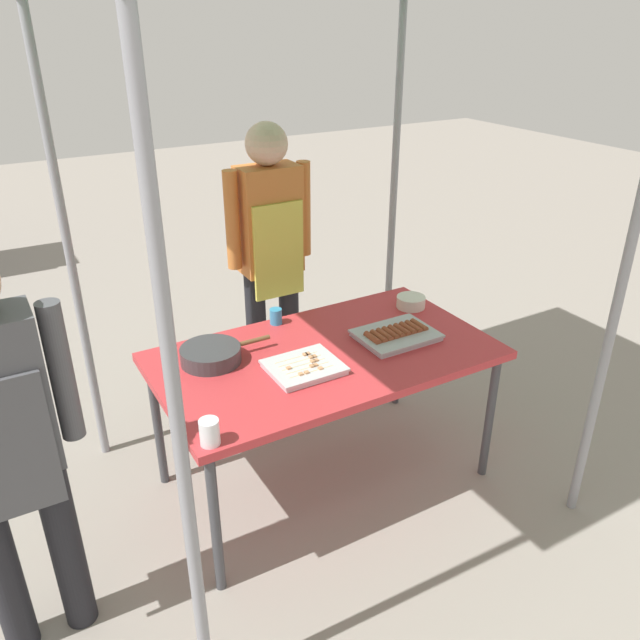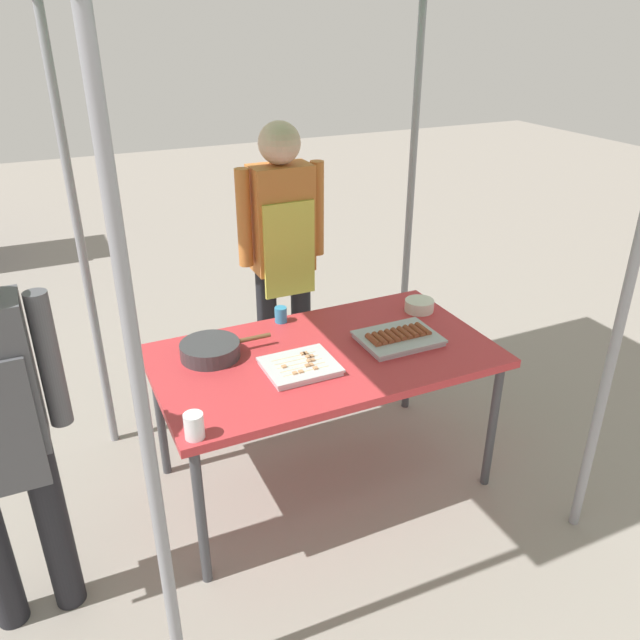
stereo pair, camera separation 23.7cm
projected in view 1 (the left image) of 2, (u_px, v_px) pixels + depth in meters
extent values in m
plane|color=gray|center=(325.00, 476.00, 3.33)|extent=(18.00, 18.00, 0.00)
cube|color=#C63338|center=(325.00, 356.00, 3.01)|extent=(1.60, 0.90, 0.04)
cylinder|color=#3F3F44|center=(215.00, 524.00, 2.54)|extent=(0.04, 0.04, 0.71)
cylinder|color=#3F3F44|center=(489.00, 417.00, 3.20)|extent=(0.04, 0.04, 0.71)
cylinder|color=#3F3F44|center=(157.00, 425.00, 3.14)|extent=(0.04, 0.04, 0.71)
cylinder|color=#3F3F44|center=(398.00, 352.00, 3.81)|extent=(0.04, 0.04, 0.71)
cylinder|color=gray|center=(177.00, 423.00, 1.76)|extent=(0.04, 0.04, 2.35)
cylinder|color=gray|center=(621.00, 288.00, 2.61)|extent=(0.04, 0.04, 2.35)
cylinder|color=gray|center=(69.00, 252.00, 3.00)|extent=(0.04, 0.04, 2.35)
cylinder|color=gray|center=(393.00, 198.00, 3.86)|extent=(0.04, 0.04, 2.35)
cube|color=#ADADB2|center=(396.00, 336.00, 3.12)|extent=(0.37, 0.28, 0.02)
cube|color=#ADADB2|center=(396.00, 334.00, 3.11)|extent=(0.38, 0.29, 0.01)
cylinder|color=brown|center=(373.00, 338.00, 3.05)|extent=(0.03, 0.11, 0.03)
cylinder|color=brown|center=(379.00, 337.00, 3.06)|extent=(0.03, 0.11, 0.03)
cylinder|color=brown|center=(385.00, 335.00, 3.08)|extent=(0.03, 0.11, 0.03)
cylinder|color=brown|center=(390.00, 333.00, 3.09)|extent=(0.03, 0.11, 0.03)
cylinder|color=brown|center=(396.00, 332.00, 3.11)|extent=(0.03, 0.11, 0.03)
cylinder|color=brown|center=(402.00, 330.00, 3.12)|extent=(0.03, 0.11, 0.03)
cylinder|color=brown|center=(408.00, 329.00, 3.14)|extent=(0.03, 0.11, 0.03)
cylinder|color=brown|center=(413.00, 327.00, 3.16)|extent=(0.03, 0.11, 0.03)
cylinder|color=brown|center=(419.00, 325.00, 3.17)|extent=(0.03, 0.11, 0.03)
cube|color=silver|center=(304.00, 369.00, 2.84)|extent=(0.31, 0.26, 0.02)
cube|color=silver|center=(304.00, 366.00, 2.83)|extent=(0.32, 0.28, 0.01)
cylinder|color=tan|center=(312.00, 372.00, 2.78)|extent=(0.22, 0.01, 0.01)
cube|color=tan|center=(320.00, 369.00, 2.80)|extent=(0.02, 0.02, 0.02)
cube|color=tan|center=(307.00, 373.00, 2.76)|extent=(0.02, 0.02, 0.02)
cube|color=tan|center=(301.00, 375.00, 2.75)|extent=(0.02, 0.02, 0.02)
cylinder|color=tan|center=(308.00, 368.00, 2.80)|extent=(0.22, 0.01, 0.01)
cube|color=tan|center=(315.00, 366.00, 2.82)|extent=(0.02, 0.02, 0.02)
cube|color=tan|center=(312.00, 367.00, 2.81)|extent=(0.02, 0.02, 0.02)
cylinder|color=tan|center=(304.00, 365.00, 2.83)|extent=(0.22, 0.01, 0.01)
cube|color=tan|center=(313.00, 362.00, 2.85)|extent=(0.02, 0.02, 0.02)
cube|color=tan|center=(316.00, 361.00, 2.86)|extent=(0.02, 0.02, 0.02)
cube|color=tan|center=(289.00, 369.00, 2.80)|extent=(0.02, 0.02, 0.02)
cylinder|color=tan|center=(300.00, 361.00, 2.86)|extent=(0.22, 0.01, 0.01)
cube|color=tan|center=(311.00, 358.00, 2.89)|extent=(0.02, 0.02, 0.02)
cube|color=tan|center=(314.00, 357.00, 2.89)|extent=(0.02, 0.02, 0.02)
cylinder|color=tan|center=(296.00, 358.00, 2.89)|extent=(0.22, 0.01, 0.01)
cube|color=tan|center=(305.00, 355.00, 2.91)|extent=(0.02, 0.02, 0.02)
cube|color=tan|center=(308.00, 355.00, 2.91)|extent=(0.02, 0.02, 0.02)
cylinder|color=#38383A|center=(211.00, 355.00, 2.90)|extent=(0.28, 0.28, 0.07)
cylinder|color=brown|center=(254.00, 341.00, 2.99)|extent=(0.16, 0.02, 0.02)
cylinder|color=#386B33|center=(210.00, 350.00, 2.89)|extent=(0.26, 0.26, 0.01)
cylinder|color=silver|center=(411.00, 302.00, 3.44)|extent=(0.16, 0.16, 0.06)
cylinder|color=#338CBF|center=(276.00, 316.00, 3.25)|extent=(0.06, 0.06, 0.08)
cylinder|color=white|center=(210.00, 432.00, 2.34)|extent=(0.08, 0.08, 0.10)
cylinder|color=black|center=(257.00, 340.00, 3.80)|extent=(0.12, 0.12, 0.85)
cylinder|color=black|center=(289.00, 331.00, 3.90)|extent=(0.12, 0.12, 0.85)
cube|color=#CC7233|center=(269.00, 220.00, 3.53)|extent=(0.34, 0.20, 0.60)
cube|color=#D8CC4C|center=(279.00, 251.00, 3.51)|extent=(0.30, 0.02, 0.54)
cylinder|color=#CC7233|center=(232.00, 221.00, 3.41)|extent=(0.08, 0.08, 0.54)
cylinder|color=#CC7233|center=(304.00, 209.00, 3.61)|extent=(0.08, 0.08, 0.54)
sphere|color=#D8B293|center=(266.00, 144.00, 3.34)|extent=(0.23, 0.23, 0.23)
cylinder|color=black|center=(2.00, 566.00, 2.28)|extent=(0.12, 0.12, 0.81)
cylinder|color=black|center=(65.00, 543.00, 2.38)|extent=(0.12, 0.12, 0.81)
cube|color=#4C4C51|center=(5.00, 452.00, 2.00)|extent=(0.30, 0.02, 0.51)
cylinder|color=#4C4C51|center=(61.00, 372.00, 2.11)|extent=(0.08, 0.08, 0.51)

